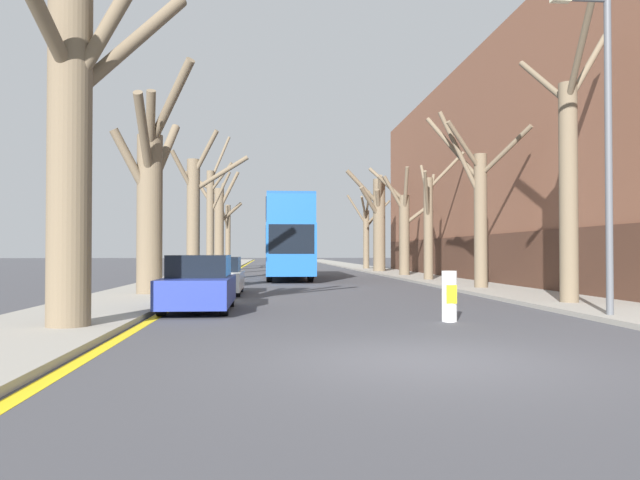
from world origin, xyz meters
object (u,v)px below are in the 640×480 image
object	(u,v)px
street_tree_left_5	(228,233)
street_tree_left_0	(74,124)
street_tree_right_0	(569,175)
street_tree_left_2	(195,213)
parked_car_0	(199,284)
street_tree_right_2	(429,221)
double_decker_bus	(288,234)
lamp_post	(604,136)
street_tree_right_3	(403,225)
street_tree_right_1	(478,206)
street_tree_left_4	(219,222)
traffic_bollard	(449,296)
street_tree_left_1	(150,197)
street_tree_right_5	(367,232)
street_tree_right_4	(378,221)
parked_car_1	(218,276)
street_tree_left_3	(212,216)

from	to	relation	value
street_tree_left_5	street_tree_left_0	bearing A→B (deg)	-89.68
street_tree_left_0	street_tree_right_0	xyz separation A→B (m)	(12.15, 4.66, -0.28)
street_tree_left_2	parked_car_0	size ratio (longest dim) A/B	1.86
street_tree_left_5	street_tree_right_0	distance (m)	46.57
street_tree_right_2	double_decker_bus	xyz separation A→B (m)	(-7.15, 3.48, -0.58)
street_tree_right_0	lamp_post	size ratio (longest dim) A/B	1.11
street_tree_right_2	lamp_post	bearing A→B (deg)	-92.20
street_tree_left_5	street_tree_right_2	size ratio (longest dim) A/B	0.98
street_tree_right_3	street_tree_right_1	bearing A→B (deg)	-89.83
street_tree_left_4	lamp_post	bearing A→B (deg)	-73.16
street_tree_left_2	street_tree_right_1	distance (m)	14.20
street_tree_right_1	street_tree_right_3	distance (m)	13.76
street_tree_left_5	double_decker_bus	distance (m)	27.31
street_tree_right_0	lamp_post	xyz separation A→B (m)	(-0.88, -3.44, 0.46)
traffic_bollard	street_tree_left_1	bearing A→B (deg)	134.67
double_decker_bus	lamp_post	world-z (taller)	lamp_post
street_tree_left_2	street_tree_left_5	xyz separation A→B (m)	(-0.30, 30.03, -0.12)
street_tree_right_0	street_tree_right_2	xyz separation A→B (m)	(-0.19, 14.58, -0.60)
street_tree_right_0	street_tree_right_5	world-z (taller)	street_tree_right_0
street_tree_left_1	street_tree_left_2	world-z (taller)	street_tree_left_1
street_tree_right_1	street_tree_right_0	bearing A→B (deg)	-89.17
street_tree_left_4	street_tree_right_0	bearing A→B (deg)	-70.31
street_tree_right_4	street_tree_right_5	size ratio (longest dim) A/B	1.15
street_tree_left_1	street_tree_right_4	distance (m)	26.77
lamp_post	street_tree_left_2	bearing A→B (deg)	121.60
street_tree_left_5	street_tree_right_3	world-z (taller)	street_tree_right_3
street_tree_right_1	street_tree_right_4	xyz separation A→B (m)	(-0.27, 21.18, 0.44)
street_tree_right_0	traffic_bollard	bearing A→B (deg)	-142.21
street_tree_left_0	street_tree_left_4	world-z (taller)	street_tree_left_4
street_tree_right_2	street_tree_right_4	distance (m)	13.91
parked_car_1	street_tree_left_3	bearing A→B (deg)	95.86
street_tree_right_1	lamp_post	size ratio (longest dim) A/B	0.97
street_tree_right_3	double_decker_bus	distance (m)	7.81
double_decker_bus	street_tree_right_3	bearing A→B (deg)	22.53
street_tree_right_2	double_decker_bus	bearing A→B (deg)	154.04
street_tree_right_1	parked_car_1	size ratio (longest dim) A/B	1.71
traffic_bollard	street_tree_left_2	bearing A→B (deg)	112.67
street_tree_left_1	lamp_post	bearing A→B (deg)	-34.74
street_tree_right_3	lamp_post	world-z (taller)	lamp_post
street_tree_left_0	street_tree_left_2	world-z (taller)	street_tree_left_0
street_tree_right_4	parked_car_1	xyz separation A→B (m)	(-9.86, -22.64, -3.17)
parked_car_0	street_tree_right_0	bearing A→B (deg)	2.60
street_tree_left_3	street_tree_left_2	bearing A→B (deg)	-89.69
parked_car_1	parked_car_0	bearing A→B (deg)	-90.00
street_tree_right_0	street_tree_right_1	world-z (taller)	street_tree_right_0
street_tree_left_4	lamp_post	world-z (taller)	street_tree_left_4
lamp_post	street_tree_right_5	bearing A→B (deg)	88.78
lamp_post	street_tree_right_2	bearing A→B (deg)	87.80
street_tree_left_5	lamp_post	bearing A→B (deg)	-76.55
parked_car_0	street_tree_right_1	bearing A→B (deg)	37.42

